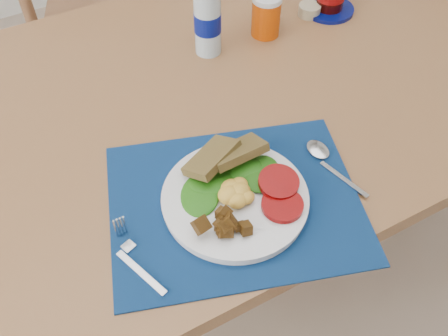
% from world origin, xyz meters
% --- Properties ---
extents(ground, '(4.00, 4.00, 0.00)m').
position_xyz_m(ground, '(0.00, 0.00, 0.00)').
color(ground, gray).
rests_on(ground, ground).
extents(table, '(1.40, 0.90, 0.75)m').
position_xyz_m(table, '(0.00, 0.20, 0.67)').
color(table, brown).
rests_on(table, ground).
extents(chair_far, '(0.54, 0.53, 1.14)m').
position_xyz_m(chair_far, '(-0.09, 0.94, 0.58)').
color(chair_far, brown).
rests_on(chair_far, ground).
extents(placemat, '(0.52, 0.46, 0.00)m').
position_xyz_m(placemat, '(-0.15, -0.08, 0.75)').
color(placemat, black).
rests_on(placemat, table).
extents(breakfast_plate, '(0.25, 0.25, 0.06)m').
position_xyz_m(breakfast_plate, '(-0.16, -0.08, 0.77)').
color(breakfast_plate, silver).
rests_on(breakfast_plate, placemat).
extents(fork, '(0.05, 0.15, 0.00)m').
position_xyz_m(fork, '(-0.35, -0.10, 0.76)').
color(fork, '#B2B5BA').
rests_on(fork, placemat).
extents(spoon, '(0.04, 0.16, 0.00)m').
position_xyz_m(spoon, '(0.05, -0.08, 0.76)').
color(spoon, '#B2B5BA').
rests_on(spoon, placemat).
extents(water_bottle, '(0.06, 0.06, 0.21)m').
position_xyz_m(water_bottle, '(0.01, 0.33, 0.84)').
color(water_bottle, '#ADBFCC').
rests_on(water_bottle, table).
extents(juice_glass, '(0.07, 0.07, 0.09)m').
position_xyz_m(juice_glass, '(0.16, 0.33, 0.80)').
color(juice_glass, '#C54105').
rests_on(juice_glass, table).
extents(ramekin, '(0.06, 0.06, 0.03)m').
position_xyz_m(ramekin, '(0.30, 0.34, 0.76)').
color(ramekin, tan).
rests_on(ramekin, table).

